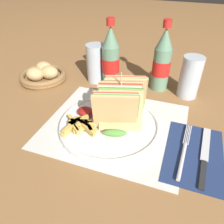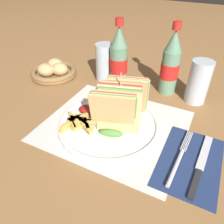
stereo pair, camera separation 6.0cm
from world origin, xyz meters
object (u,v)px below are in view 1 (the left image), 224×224
Objects in this scene: club_sandwich at (121,104)px; knife at (205,156)px; glass_near at (190,77)px; bread_basket at (43,75)px; coke_bottle_far at (162,62)px; fork at (183,155)px; plate_main at (110,125)px; coke_bottle_near at (111,59)px; glass_far at (96,63)px.

knife is at bearing -12.43° from club_sandwich.
knife is at bearing -77.18° from glass_near.
bread_basket is at bearing 163.87° from knife.
glass_near is (0.10, -0.02, -0.03)m from coke_bottle_far.
glass_near is (-0.01, 0.29, 0.06)m from fork.
knife is (0.25, -0.03, -0.00)m from plate_main.
glass_near is (-0.06, 0.27, 0.06)m from knife.
glass_near is at bearing 4.22° from coke_bottle_near.
fork is 1.41× the size of glass_near.
fork is at bearing -12.14° from plate_main.
club_sandwich is 1.10× the size of bread_basket.
glass_near reaches higher than knife.
bread_basket reaches higher than plate_main.
glass_near is at bearing -10.14° from coke_bottle_far.
club_sandwich is at bearing 44.66° from plate_main.
bread_basket reaches higher than knife.
coke_bottle_near is 1.70× the size of glass_far.
fork is 0.40m from coke_bottle_near.
fork is (0.18, -0.07, -0.06)m from club_sandwich.
plate_main is at bearing 171.11° from fork.
coke_bottle_near is 0.07m from glass_far.
coke_bottle_far is at bearing 169.86° from glass_near.
plate_main is 0.37m from bread_basket.
plate_main is 2.03× the size of glass_far.
coke_bottle_far is 0.44m from bread_basket.
coke_bottle_far is (-0.16, 0.29, 0.09)m from knife.
glass_near is 1.00× the size of glass_far.
club_sandwich is 0.93× the size of knife.
glass_far is 0.21m from bread_basket.
club_sandwich is 0.25m from coke_bottle_far.
knife is 0.87× the size of coke_bottle_near.
coke_bottle_far is 1.70× the size of glass_far.
glass_far is at bearing 143.37° from fork.
coke_bottle_far is at bearing 113.22° from fork.
glass_near reaches higher than bread_basket.
glass_near is at bearing 53.55° from club_sandwich.
club_sandwich is 0.81× the size of coke_bottle_near.
bread_basket is (-0.33, 0.18, 0.01)m from plate_main.
fork is 1.41× the size of glass_far.
coke_bottle_far is at bearing 122.07° from knife.
plate_main is 0.07m from club_sandwich.
bread_basket is (-0.19, -0.07, -0.05)m from glass_far.
fork is at bearing -20.35° from club_sandwich.
club_sandwich is (0.02, 0.02, 0.06)m from plate_main.
plate_main is 0.29m from coke_bottle_far.
fork is 0.45m from glass_far.
fork is 0.83× the size of coke_bottle_near.
fork is 0.57m from bread_basket.
plate_main is 0.26m from coke_bottle_near.
coke_bottle_far reaches higher than glass_near.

